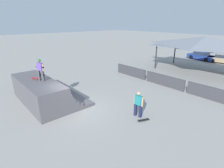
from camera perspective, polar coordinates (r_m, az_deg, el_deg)
ground_plane at (r=12.47m, az=-12.03°, el=-8.24°), size 160.00×160.00×0.00m
quarter_pipe_ramp at (r=13.97m, az=-21.57°, el=-2.49°), size 5.96×3.81×1.80m
skater_on_deck at (r=13.13m, az=-22.44°, el=4.76°), size 0.65×0.45×1.56m
skateboard_on_deck at (r=13.85m, az=-23.75°, el=1.68°), size 0.78×0.42×0.09m
bystander_walking at (r=11.14m, az=8.57°, el=-6.11°), size 0.69×0.28×1.70m
skateboard_on_ground at (r=11.11m, az=10.13°, el=-11.50°), size 0.47×0.79×0.09m
barrier_fence at (r=17.08m, az=16.71°, el=1.09°), size 12.53×0.12×1.05m
pavilion_shelter at (r=22.58m, az=27.94°, el=11.88°), size 11.00×5.30×4.18m
parked_car_blue at (r=31.12m, az=27.23°, el=8.14°), size 4.33×2.40×1.27m
parked_car_tan at (r=30.18m, az=32.59°, el=6.90°), size 4.30×2.22×1.27m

